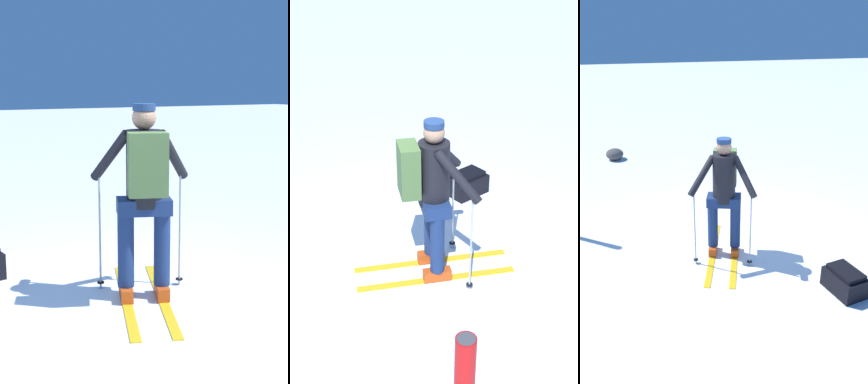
# 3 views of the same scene
# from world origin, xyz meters

# --- Properties ---
(ground_plane) EXTENTS (80.00, 80.00, 0.00)m
(ground_plane) POSITION_xyz_m (0.00, 0.00, 0.00)
(ground_plane) COLOR white
(skier) EXTENTS (1.76, 1.11, 1.77)m
(skier) POSITION_xyz_m (0.04, -0.31, 1.03)
(skier) COLOR gold
(skier) RESTS_ON ground_plane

